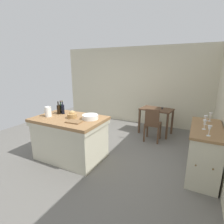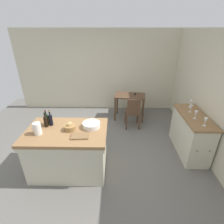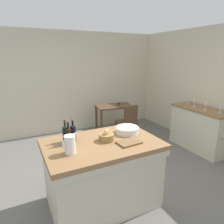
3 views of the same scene
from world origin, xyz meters
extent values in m
plane|color=#66635E|center=(0.00, 0.00, 0.00)|extent=(6.76, 6.76, 0.00)
cube|color=beige|center=(0.00, 2.60, 1.30)|extent=(5.32, 0.12, 2.60)
cube|color=beige|center=(2.60, 0.00, 1.30)|extent=(0.12, 5.20, 2.60)
cube|color=olive|center=(-0.32, -0.45, 0.89)|extent=(1.48, 0.97, 0.06)
cube|color=beige|center=(-0.32, -0.45, 0.82)|extent=(1.46, 0.95, 0.08)
cube|color=beige|center=(-0.32, -0.45, 0.43)|extent=(1.40, 0.89, 0.86)
cube|color=olive|center=(2.26, 0.18, 0.90)|extent=(0.52, 1.26, 0.04)
cube|color=beige|center=(2.26, 0.18, 0.44)|extent=(0.49, 1.23, 0.88)
sphere|color=brown|center=(2.14, -0.46, 0.48)|extent=(0.03, 0.03, 0.03)
cube|color=#513826|center=(1.02, 1.79, 0.75)|extent=(0.97, 0.68, 0.04)
cube|color=#513826|center=(0.57, 1.61, 0.37)|extent=(0.06, 0.06, 0.73)
cube|color=#513826|center=(1.40, 1.49, 0.37)|extent=(0.06, 0.06, 0.73)
cube|color=#513826|center=(0.64, 2.09, 0.37)|extent=(0.06, 0.06, 0.73)
cube|color=#513826|center=(1.46, 1.98, 0.37)|extent=(0.06, 0.06, 0.73)
cylinder|color=black|center=(1.17, 1.82, 0.79)|extent=(0.04, 0.04, 0.05)
cube|color=#513826|center=(1.06, 1.25, 0.47)|extent=(0.41, 0.41, 0.04)
cube|color=#513826|center=(1.07, 1.07, 0.70)|extent=(0.36, 0.05, 0.42)
cube|color=#513826|center=(1.24, 1.44, 0.22)|extent=(0.04, 0.04, 0.45)
cube|color=#513826|center=(0.88, 1.43, 0.22)|extent=(0.04, 0.04, 0.45)
cube|color=#513826|center=(1.25, 1.08, 0.22)|extent=(0.04, 0.04, 0.45)
cube|color=#513826|center=(0.89, 1.07, 0.22)|extent=(0.04, 0.04, 0.45)
cylinder|color=white|center=(-0.77, -0.58, 1.03)|extent=(0.13, 0.13, 0.22)
cone|color=white|center=(-0.71, -0.58, 1.15)|extent=(0.07, 0.04, 0.06)
torus|color=white|center=(-0.85, -0.58, 1.04)|extent=(0.02, 0.10, 0.10)
cylinder|color=white|center=(0.13, -0.33, 0.97)|extent=(0.33, 0.33, 0.09)
cylinder|color=olive|center=(-0.25, -0.44, 0.96)|extent=(0.20, 0.20, 0.09)
ellipsoid|color=tan|center=(-0.25, -0.44, 1.03)|extent=(0.13, 0.11, 0.10)
cube|color=brown|center=(-0.03, -0.65, 0.93)|extent=(0.31, 0.22, 0.02)
cylinder|color=black|center=(-0.65, -0.27, 1.02)|extent=(0.07, 0.07, 0.21)
cone|color=black|center=(-0.65, -0.27, 1.14)|extent=(0.07, 0.07, 0.02)
cylinder|color=black|center=(-0.65, -0.27, 1.19)|extent=(0.03, 0.03, 0.07)
cylinder|color=#B29933|center=(-0.65, -0.27, 1.22)|extent=(0.03, 0.03, 0.01)
cylinder|color=black|center=(-0.74, -0.24, 1.02)|extent=(0.07, 0.07, 0.20)
cone|color=black|center=(-0.74, -0.24, 1.13)|extent=(0.07, 0.07, 0.02)
cylinder|color=black|center=(-0.74, -0.24, 1.17)|extent=(0.03, 0.03, 0.07)
cylinder|color=maroon|center=(-0.74, -0.24, 1.20)|extent=(0.03, 0.03, 0.01)
cylinder|color=black|center=(-0.72, -0.33, 1.02)|extent=(0.07, 0.07, 0.20)
cone|color=black|center=(-0.72, -0.33, 1.13)|extent=(0.07, 0.07, 0.02)
cylinder|color=black|center=(-0.72, -0.33, 1.18)|extent=(0.03, 0.03, 0.07)
cylinder|color=black|center=(-0.72, -0.33, 1.20)|extent=(0.03, 0.03, 0.01)
cylinder|color=white|center=(2.27, -0.25, 0.92)|extent=(0.06, 0.06, 0.00)
cylinder|color=white|center=(2.27, -0.25, 0.96)|extent=(0.01, 0.01, 0.07)
cone|color=white|center=(2.27, -0.25, 1.04)|extent=(0.07, 0.07, 0.10)
cylinder|color=white|center=(2.21, 0.04, 0.92)|extent=(0.06, 0.06, 0.00)
cylinder|color=white|center=(2.21, 0.04, 0.96)|extent=(0.01, 0.01, 0.07)
cone|color=white|center=(2.21, 0.04, 1.04)|extent=(0.07, 0.07, 0.10)
cylinder|color=white|center=(2.23, 0.34, 0.92)|extent=(0.06, 0.06, 0.00)
cylinder|color=white|center=(2.23, 0.34, 0.96)|extent=(0.01, 0.01, 0.07)
cone|color=white|center=(2.23, 0.34, 1.04)|extent=(0.07, 0.07, 0.10)
cylinder|color=white|center=(2.31, 0.60, 0.92)|extent=(0.06, 0.06, 0.00)
cylinder|color=white|center=(2.31, 0.60, 0.96)|extent=(0.01, 0.01, 0.07)
cone|color=white|center=(2.31, 0.60, 1.05)|extent=(0.07, 0.07, 0.10)
camera|label=1|loc=(2.04, -3.15, 1.97)|focal=27.63mm
camera|label=2|loc=(0.56, -3.10, 2.59)|focal=27.58mm
camera|label=3|loc=(-1.30, -2.68, 2.00)|focal=32.62mm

